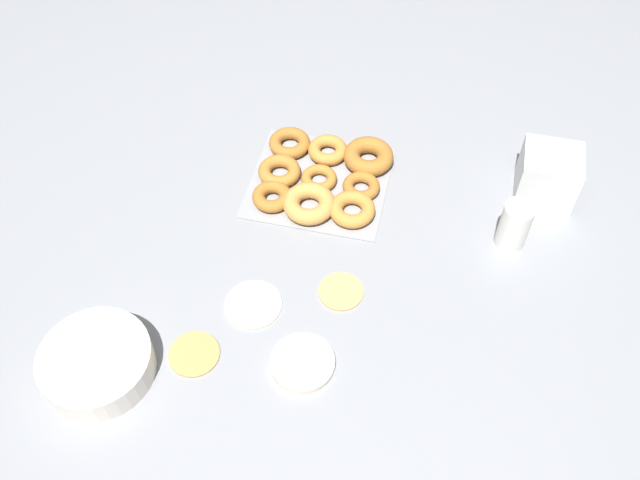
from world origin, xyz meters
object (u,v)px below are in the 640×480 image
pancake_1 (253,304)px  paper_cup (514,225)px  pancake_0 (194,353)px  donut_tray (323,178)px  container_stack (548,174)px  pancake_2 (303,363)px  pancake_3 (341,291)px  batter_bowl (97,363)px

pancake_1 → paper_cup: bearing=-150.5°
pancake_0 → paper_cup: bearing=-144.3°
donut_tray → container_stack: bearing=-170.0°
pancake_2 → pancake_3: size_ratio=1.32×
batter_bowl → container_stack: container_stack is taller
pancake_0 → batter_bowl: batter_bowl is taller
pancake_2 → paper_cup: (-0.35, -0.37, 0.05)m
paper_cup → pancake_1: bearing=29.5°
batter_bowl → paper_cup: bearing=-146.6°
pancake_1 → paper_cup: (-0.48, -0.27, 0.05)m
pancake_0 → pancake_3: size_ratio=1.06×
donut_tray → paper_cup: paper_cup is taller
pancake_0 → donut_tray: 0.49m
pancake_3 → container_stack: container_stack is taller
pancake_1 → paper_cup: size_ratio=1.03×
pancake_1 → donut_tray: donut_tray is taller
pancake_3 → container_stack: (-0.38, -0.36, 0.05)m
pancake_0 → donut_tray: size_ratio=0.31×
pancake_1 → pancake_3: bearing=-157.0°
pancake_3 → donut_tray: (0.10, -0.28, 0.01)m
pancake_3 → pancake_0: bearing=39.7°
container_stack → paper_cup: bearing=68.4°
donut_tray → batter_bowl: (0.29, 0.54, 0.01)m
pancake_2 → donut_tray: donut_tray is taller
container_stack → pancake_0: bearing=42.1°
pancake_2 → donut_tray: (0.06, -0.45, 0.01)m
pancake_2 → donut_tray: size_ratio=0.39×
pancake_1 → pancake_3: 0.17m
pancake_0 → paper_cup: (-0.56, -0.40, 0.05)m
container_stack → batter_bowl: bearing=39.1°
pancake_1 → pancake_0: bearing=59.3°
pancake_0 → pancake_1: size_ratio=0.85×
pancake_2 → container_stack: (-0.42, -0.53, 0.05)m
pancake_2 → container_stack: size_ratio=0.97×
pancake_3 → container_stack: size_ratio=0.73×
pancake_1 → paper_cup: paper_cup is taller
pancake_1 → container_stack: 0.69m
pancake_3 → paper_cup: size_ratio=0.83×
pancake_0 → batter_bowl: 0.17m
batter_bowl → container_stack: bearing=-140.9°
batter_bowl → pancake_0: bearing=-155.9°
donut_tray → pancake_2: bearing=98.2°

